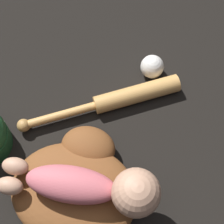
{
  "coord_description": "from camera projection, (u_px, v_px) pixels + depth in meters",
  "views": [
    {
      "loc": [
        0.13,
        -0.19,
        1.0
      ],
      "look_at": [
        -0.05,
        0.23,
        0.07
      ],
      "focal_mm": 60.0,
      "sensor_mm": 36.0,
      "label": 1
    }
  ],
  "objects": [
    {
      "name": "ground_plane",
      "position": [
        96.0,
        202.0,
        1.0
      ],
      "size": [
        6.0,
        6.0,
        0.0
      ],
      "primitive_type": "plane",
      "color": "black"
    },
    {
      "name": "baseball_glove",
      "position": [
        77.0,
        184.0,
        0.98
      ],
      "size": [
        0.37,
        0.35,
        0.08
      ],
      "color": "brown",
      "rests_on": "ground"
    },
    {
      "name": "baby_figure",
      "position": [
        97.0,
        188.0,
        0.89
      ],
      "size": [
        0.4,
        0.18,
        0.12
      ],
      "color": "#D16670",
      "rests_on": "baseball_glove"
    },
    {
      "name": "baseball_bat",
      "position": [
        120.0,
        99.0,
        1.11
      ],
      "size": [
        0.4,
        0.34,
        0.05
      ],
      "color": "tan",
      "rests_on": "ground"
    },
    {
      "name": "baseball",
      "position": [
        153.0,
        67.0,
        1.15
      ],
      "size": [
        0.07,
        0.07,
        0.07
      ],
      "color": "white",
      "rests_on": "ground"
    }
  ]
}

